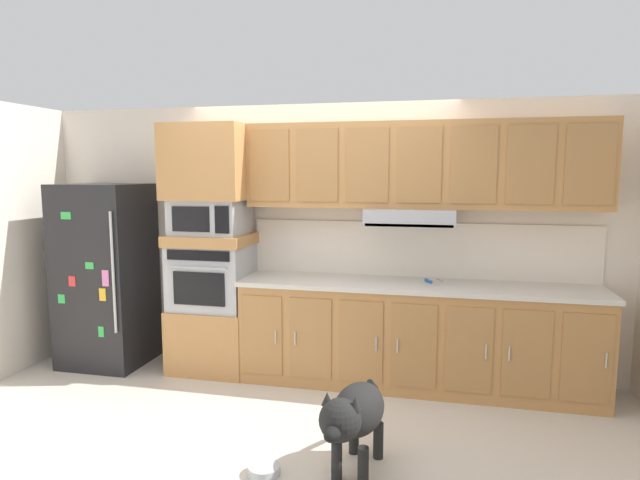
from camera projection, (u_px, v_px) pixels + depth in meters
ground_plane at (291, 412)px, 4.19m from camera, size 9.60×9.60×0.00m
back_kitchen_wall at (322, 237)px, 5.11m from camera, size 6.20×0.12×2.50m
refrigerator at (106, 275)px, 5.19m from camera, size 0.76×0.73×1.76m
oven_base_cabinet at (214, 338)px, 5.09m from camera, size 0.74×0.62×0.60m
built_in_oven at (212, 276)px, 5.01m from camera, size 0.70×0.62×0.60m
appliance_mid_shelf at (212, 239)px, 4.97m from camera, size 0.74×0.62×0.10m
microwave at (211, 217)px, 4.94m from camera, size 0.64×0.54×0.32m
appliance_upper_cabinet at (210, 162)px, 4.88m from camera, size 0.74×0.62×0.68m
lower_cabinet_run at (415, 337)px, 4.65m from camera, size 3.05×0.63×0.88m
countertop_slab at (417, 285)px, 4.60m from camera, size 3.09×0.64×0.04m
backsplash_panel at (419, 250)px, 4.84m from camera, size 3.09×0.02×0.50m
upper_cabinet_with_hood at (419, 168)px, 4.59m from camera, size 3.05×0.48×0.88m
screwdriver at (429, 281)px, 4.62m from camera, size 0.16×0.16×0.03m
dog at (354, 414)px, 3.26m from camera, size 0.38×0.94×0.63m
dog_food_bowl at (264, 470)px, 3.31m from camera, size 0.20×0.20×0.06m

